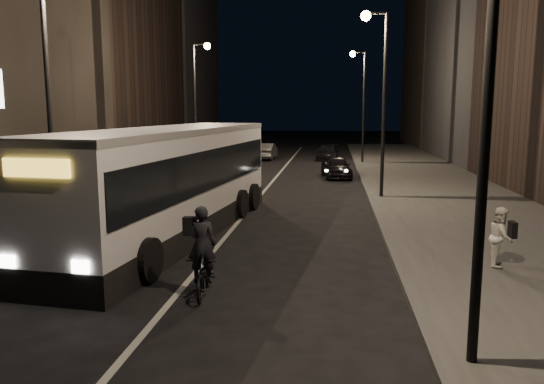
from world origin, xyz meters
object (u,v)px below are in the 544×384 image
(streetlight_right_near, at_px, (473,17))
(car_far, at_px, (327,152))
(streetlight_left_near, at_px, (55,67))
(car_mid, at_px, (266,151))
(streetlight_right_mid, at_px, (379,79))
(pedestrian_woman, at_px, (501,237))
(car_near, at_px, (336,167))
(streetlight_right_far, at_px, (360,91))
(city_bus, at_px, (171,178))
(cyclist_on_bicycle, at_px, (204,266))
(streetlight_left_far, at_px, (198,89))

(streetlight_right_near, relative_size, car_far, 1.99)
(streetlight_left_near, height_order, car_far, streetlight_left_near)
(streetlight_right_near, xyz_separation_m, car_far, (-2.38, 35.22, -4.77))
(car_mid, bearing_deg, streetlight_right_mid, 112.98)
(streetlight_right_mid, bearing_deg, pedestrian_woman, -77.95)
(streetlight_right_mid, height_order, car_near, streetlight_right_mid)
(streetlight_left_near, height_order, pedestrian_woman, streetlight_left_near)
(streetlight_right_far, height_order, city_bus, streetlight_right_far)
(streetlight_right_mid, xyz_separation_m, city_bus, (-7.10, -7.76, -3.47))
(streetlight_right_near, bearing_deg, streetlight_left_near, 143.12)
(car_near, bearing_deg, streetlight_right_near, -93.66)
(streetlight_right_mid, bearing_deg, streetlight_left_near, -143.12)
(streetlight_right_mid, xyz_separation_m, car_mid, (-7.36, 18.85, -4.70))
(pedestrian_woman, relative_size, car_mid, 0.37)
(streetlight_right_near, xyz_separation_m, car_mid, (-7.36, 34.85, -4.70))
(streetlight_right_mid, height_order, streetlight_left_near, same)
(streetlight_left_near, bearing_deg, cyclist_on_bicycle, -40.87)
(streetlight_right_near, height_order, streetlight_left_near, same)
(streetlight_left_near, distance_m, cyclist_on_bicycle, 9.15)
(streetlight_right_mid, relative_size, streetlight_left_far, 1.00)
(pedestrian_woman, bearing_deg, streetlight_right_near, 172.70)
(streetlight_right_near, xyz_separation_m, streetlight_right_mid, (0.00, 16.00, 0.00))
(car_mid, bearing_deg, streetlight_right_far, 160.50)
(streetlight_right_mid, bearing_deg, streetlight_right_far, 90.00)
(streetlight_right_near, xyz_separation_m, streetlight_left_near, (-10.66, 8.00, 0.00))
(streetlight_right_mid, relative_size, car_near, 2.11)
(streetlight_left_near, relative_size, pedestrian_woman, 5.41)
(streetlight_right_mid, bearing_deg, streetlight_left_far, 136.84)
(streetlight_right_far, bearing_deg, streetlight_left_near, -113.96)
(cyclist_on_bicycle, height_order, pedestrian_woman, cyclist_on_bicycle)
(streetlight_right_mid, distance_m, city_bus, 11.07)
(streetlight_left_far, height_order, car_far, streetlight_left_far)
(streetlight_left_near, xyz_separation_m, pedestrian_woman, (12.93, -2.63, -4.45))
(pedestrian_woman, bearing_deg, streetlight_right_far, 20.45)
(car_mid, xyz_separation_m, car_far, (4.98, 0.37, -0.07))
(streetlight_right_near, height_order, streetlight_right_far, same)
(streetlight_left_near, relative_size, city_bus, 0.62)
(car_near, distance_m, car_far, 11.55)
(streetlight_right_far, distance_m, car_near, 9.71)
(streetlight_left_far, bearing_deg, streetlight_left_near, -90.00)
(streetlight_right_far, bearing_deg, streetlight_left_far, -150.64)
(pedestrian_woman, xyz_separation_m, car_near, (-4.00, 18.31, -0.26))
(car_near, xyz_separation_m, car_mid, (-5.63, 11.16, 0.01))
(car_far, bearing_deg, streetlight_left_far, -128.70)
(streetlight_left_far, relative_size, car_mid, 2.01)
(streetlight_left_far, height_order, pedestrian_woman, streetlight_left_far)
(car_far, bearing_deg, streetlight_right_far, -50.22)
(streetlight_left_far, distance_m, cyclist_on_bicycle, 24.35)
(streetlight_right_mid, xyz_separation_m, streetlight_left_near, (-10.66, -8.00, 0.00))
(streetlight_right_near, bearing_deg, pedestrian_woman, 67.12)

